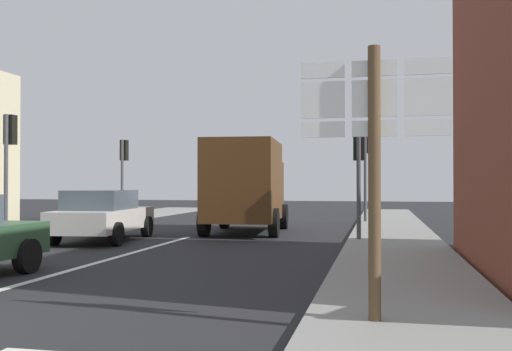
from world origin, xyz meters
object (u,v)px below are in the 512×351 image
(route_sign_post, at_px, (374,153))
(traffic_light_near_left, at_px, (9,147))
(traffic_light_near_right, at_px, (359,158))
(traffic_light_far_right, at_px, (365,155))
(delivery_truck, at_px, (246,184))
(traffic_light_far_left, at_px, (124,161))
(sedan_far, at_px, (103,215))

(route_sign_post, distance_m, traffic_light_near_left, 14.19)
(route_sign_post, bearing_deg, traffic_light_near_right, 92.96)
(traffic_light_near_left, bearing_deg, traffic_light_far_right, 38.47)
(delivery_truck, height_order, traffic_light_near_right, traffic_light_near_right)
(route_sign_post, height_order, traffic_light_near_right, traffic_light_near_right)
(delivery_truck, relative_size, traffic_light_near_left, 1.37)
(delivery_truck, xyz_separation_m, traffic_light_far_left, (-6.59, 4.68, 1.00))
(sedan_far, relative_size, traffic_light_far_left, 1.22)
(route_sign_post, xyz_separation_m, traffic_light_near_right, (-0.50, 9.69, 0.37))
(traffic_light_near_right, bearing_deg, delivery_truck, 144.77)
(route_sign_post, relative_size, traffic_light_far_left, 0.90)
(delivery_truck, relative_size, traffic_light_near_right, 1.61)
(traffic_light_near_left, bearing_deg, delivery_truck, 27.11)
(traffic_light_far_right, relative_size, traffic_light_far_left, 1.06)
(route_sign_post, height_order, traffic_light_near_left, traffic_light_near_left)
(delivery_truck, bearing_deg, sedan_far, -134.30)
(traffic_light_far_right, bearing_deg, traffic_light_near_right, -90.00)
(sedan_far, distance_m, traffic_light_near_left, 3.75)
(sedan_far, bearing_deg, delivery_truck, 45.70)
(traffic_light_near_left, height_order, traffic_light_far_left, traffic_light_near_left)
(sedan_far, bearing_deg, traffic_light_near_left, 177.43)
(sedan_far, bearing_deg, route_sign_post, -48.81)
(traffic_light_far_right, bearing_deg, traffic_light_far_left, -178.76)
(delivery_truck, height_order, traffic_light_near_left, traffic_light_near_left)
(delivery_truck, xyz_separation_m, route_sign_post, (4.33, -12.39, 0.35))
(sedan_far, bearing_deg, traffic_light_far_left, 111.09)
(sedan_far, distance_m, delivery_truck, 4.99)
(sedan_far, xyz_separation_m, delivery_truck, (3.43, 3.52, 0.89))
(traffic_light_near_right, bearing_deg, sedan_far, -173.63)
(delivery_truck, xyz_separation_m, traffic_light_far_right, (3.83, 4.91, 1.15))
(traffic_light_far_right, bearing_deg, delivery_truck, -127.99)
(route_sign_post, bearing_deg, traffic_light_far_right, 91.66)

